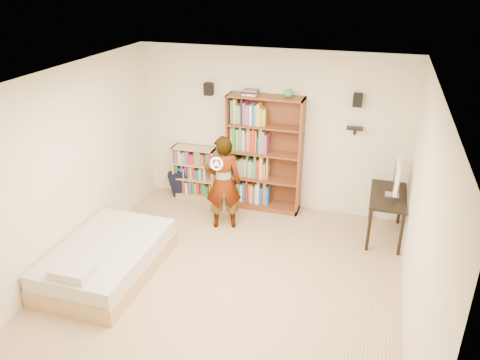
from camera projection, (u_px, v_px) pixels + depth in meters
The scene contains 14 objects.
ground at pixel (224, 286), 6.15m from camera, with size 4.50×5.00×0.01m, color tan.
room_shell at pixel (222, 163), 5.42m from camera, with size 4.52×5.02×2.71m.
crown_molding at pixel (221, 85), 5.04m from camera, with size 4.50×5.00×0.06m.
speaker_left at pixel (209, 89), 7.69m from camera, with size 0.14×0.12×0.20m, color black.
speaker_right at pixel (358, 100), 7.05m from camera, with size 0.14×0.12×0.20m, color black.
wall_shelf at pixel (355, 128), 7.25m from camera, with size 0.25×0.16×0.03m, color black.
tall_bookshelf at pixel (264, 154), 7.78m from camera, with size 1.25×0.36×1.97m, color brown, non-canonical shape.
low_bookshelf at pixel (195, 173), 8.36m from camera, with size 0.77×0.29×0.96m, color tan, non-canonical shape.
computer_desk at pixel (386, 216), 7.16m from camera, with size 0.53×1.05×0.72m, color black, non-canonical shape.
imac at pixel (394, 179), 6.87m from camera, with size 0.11×0.55×0.55m, color white, non-canonical shape.
daybed at pixel (107, 256), 6.31m from camera, with size 1.23×1.89×0.56m, color beige, non-canonical shape.
person at pixel (223, 183), 7.27m from camera, with size 0.56×0.37×1.54m, color black.
wii_wheel at pixel (216, 164), 6.84m from camera, with size 0.21×0.21×0.04m, color white.
navy_bag at pixel (180, 183), 8.51m from camera, with size 0.37×0.24×0.50m, color black, non-canonical shape.
Camera 1 is at (1.65, -4.74, 3.84)m, focal length 35.00 mm.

